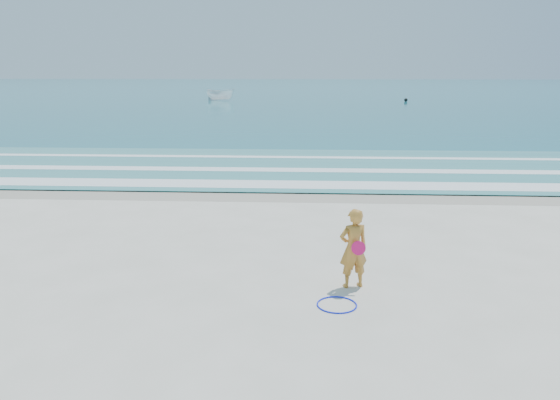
{
  "coord_description": "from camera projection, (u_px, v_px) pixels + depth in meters",
  "views": [
    {
      "loc": [
        0.8,
        -8.93,
        4.14
      ],
      "look_at": [
        0.1,
        4.0,
        1.0
      ],
      "focal_mm": 35.0,
      "sensor_mm": 36.0,
      "label": 1
    }
  ],
  "objects": [
    {
      "name": "ground",
      "position": [
        262.0,
        308.0,
        9.68
      ],
      "size": [
        400.0,
        400.0,
        0.0
      ],
      "primitive_type": "plane",
      "color": "silver",
      "rests_on": "ground"
    },
    {
      "name": "wet_sand",
      "position": [
        285.0,
        194.0,
        18.41
      ],
      "size": [
        400.0,
        2.4,
        0.0
      ],
      "primitive_type": "cube",
      "color": "#B2A893",
      "rests_on": "ground"
    },
    {
      "name": "hoop",
      "position": [
        337.0,
        305.0,
        9.77
      ],
      "size": [
        0.77,
        0.77,
        0.03
      ],
      "primitive_type": "torus",
      "rotation": [
        0.0,
        0.0,
        0.06
      ],
      "color": "#0C1FE5",
      "rests_on": "ground"
    },
    {
      "name": "ocean",
      "position": [
        306.0,
        89.0,
        111.57
      ],
      "size": [
        400.0,
        190.0,
        0.04
      ],
      "primitive_type": "cube",
      "color": "#19727F",
      "rests_on": "ground"
    },
    {
      "name": "foam_mid",
      "position": [
        290.0,
        170.0,
        22.48
      ],
      "size": [
        400.0,
        0.9,
        0.01
      ],
      "primitive_type": "cube",
      "color": "white",
      "rests_on": "shallow"
    },
    {
      "name": "foam_far",
      "position": [
        292.0,
        157.0,
        25.68
      ],
      "size": [
        400.0,
        0.6,
        0.01
      ],
      "primitive_type": "cube",
      "color": "white",
      "rests_on": "shallow"
    },
    {
      "name": "foam_near",
      "position": [
        287.0,
        184.0,
        19.66
      ],
      "size": [
        400.0,
        1.4,
        0.01
      ],
      "primitive_type": "cube",
      "color": "white",
      "rests_on": "shallow"
    },
    {
      "name": "boat",
      "position": [
        220.0,
        94.0,
        70.56
      ],
      "size": [
        4.24,
        2.57,
        1.54
      ],
      "primitive_type": "imported",
      "rotation": [
        0.0,
        0.0,
        1.28
      ],
      "color": "white",
      "rests_on": "ocean"
    },
    {
      "name": "shallow",
      "position": [
        290.0,
        167.0,
        23.26
      ],
      "size": [
        400.0,
        10.0,
        0.01
      ],
      "primitive_type": "cube",
      "color": "#59B7AD",
      "rests_on": "ocean"
    },
    {
      "name": "buoy",
      "position": [
        406.0,
        100.0,
        67.96
      ],
      "size": [
        0.44,
        0.44,
        0.44
      ],
      "primitive_type": "sphere",
      "color": "black",
      "rests_on": "ocean"
    },
    {
      "name": "woman",
      "position": [
        353.0,
        248.0,
        10.43
      ],
      "size": [
        0.66,
        0.54,
        1.56
      ],
      "color": "#C37E2D",
      "rests_on": "ground"
    }
  ]
}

